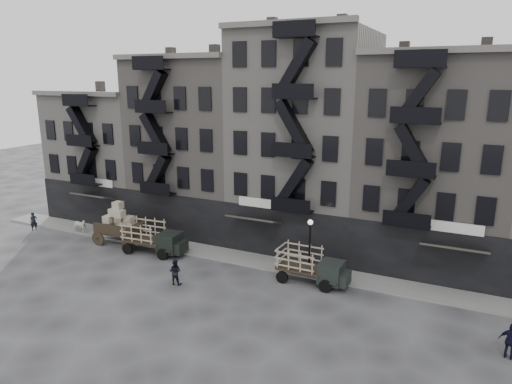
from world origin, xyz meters
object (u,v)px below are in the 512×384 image
at_px(pedestrian_mid, 175,272).
at_px(policeman, 511,341).
at_px(horse, 79,226).
at_px(pedestrian_west, 34,222).
at_px(wagon, 119,220).
at_px(stake_truck_west, 153,235).
at_px(stake_truck_east, 311,264).

bearing_deg(pedestrian_mid, policeman, 170.27).
distance_m(horse, pedestrian_west, 4.62).
relative_size(wagon, policeman, 2.32).
relative_size(stake_truck_west, policeman, 2.79).
bearing_deg(stake_truck_west, pedestrian_west, 176.85).
relative_size(wagon, stake_truck_east, 0.88).
height_order(wagon, policeman, wagon).
bearing_deg(policeman, pedestrian_west, 8.89).
distance_m(horse, wagon, 5.15).
relative_size(stake_truck_west, pedestrian_west, 3.10).
bearing_deg(stake_truck_east, policeman, -17.02).
bearing_deg(pedestrian_west, stake_truck_west, -62.67).
bearing_deg(stake_truck_west, stake_truck_east, -3.40).
bearing_deg(pedestrian_mid, stake_truck_east, -163.46).
distance_m(stake_truck_west, pedestrian_west, 13.31).
relative_size(wagon, pedestrian_west, 2.58).
bearing_deg(policeman, pedestrian_mid, 14.68).
distance_m(pedestrian_mid, policeman, 19.93).
relative_size(stake_truck_west, stake_truck_east, 1.06).
distance_m(horse, stake_truck_west, 8.86).
distance_m(stake_truck_west, stake_truck_east, 13.04).
distance_m(horse, stake_truck_east, 21.85).
bearing_deg(wagon, pedestrian_west, -178.02).
relative_size(stake_truck_east, policeman, 2.62).
distance_m(stake_truck_west, pedestrian_mid, 6.28).
bearing_deg(wagon, horse, 174.23).
height_order(stake_truck_east, pedestrian_mid, stake_truck_east).
xyz_separation_m(horse, stake_truck_east, (21.83, -0.62, 0.68)).
bearing_deg(policeman, stake_truck_west, 5.53).
height_order(wagon, pedestrian_mid, wagon).
distance_m(wagon, stake_truck_east, 16.89).
distance_m(wagon, pedestrian_mid, 9.83).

